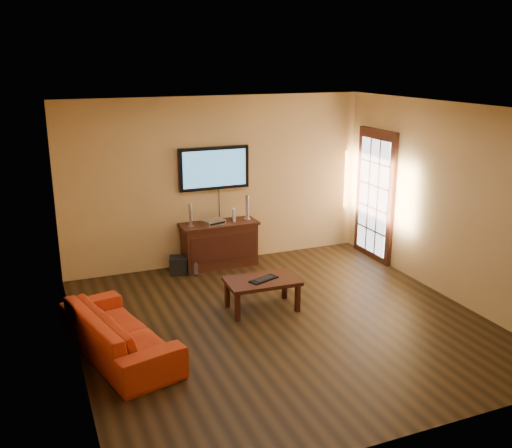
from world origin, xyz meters
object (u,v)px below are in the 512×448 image
subwoofer (178,265)px  coffee_table (262,284)px  keyboard (264,279)px  sofa (118,324)px  bottle (196,270)px  game_console (234,215)px  speaker_right (247,209)px  av_receiver (213,222)px  speaker_left (190,216)px  television (214,168)px  media_console (219,244)px

subwoofer → coffee_table: bearing=-51.8°
keyboard → coffee_table: bearing=109.3°
sofa → bottle: sofa is taller
game_console → subwoofer: bearing=-162.5°
game_console → keyboard: bearing=-85.1°
speaker_right → game_console: speaker_right is taller
bottle → subwoofer: bearing=136.2°
av_receiver → bottle: 0.80m
speaker_left → television: bearing=25.1°
media_console → sofa: bearing=-131.0°
speaker_right → subwoofer: 1.43m
media_console → game_console: (0.26, 0.01, 0.46)m
sofa → coffee_table: bearing=-90.1°
av_receiver → sofa: bearing=-146.1°
media_console → television: size_ratio=1.08×
bottle → speaker_right: bearing=16.8°
television → keyboard: (-0.00, -2.01, -1.14)m
television → coffee_table: size_ratio=1.17×
media_console → subwoofer: (-0.71, -0.06, -0.23)m
television → speaker_left: (-0.47, -0.22, -0.68)m
av_receiver → media_console: bearing=2.8°
speaker_left → av_receiver: size_ratio=1.13×
coffee_table → game_console: size_ratio=4.87×
game_console → bottle: 1.08m
speaker_right → game_console: size_ratio=1.96×
av_receiver → subwoofer: 0.87m
coffee_table → av_receiver: 1.80m
subwoofer → av_receiver: bearing=18.7°
keyboard → subwoofer: bearing=111.9°
speaker_right → coffee_table: bearing=-105.6°
television → speaker_right: 0.85m
media_console → sofa: size_ratio=0.66×
keyboard → bottle: bearing=107.4°
television → sofa: bearing=-128.7°
av_receiver → bottle: (-0.38, -0.24, -0.67)m
television → game_console: television is taller
media_console → television: 1.23m
subwoofer → media_console: bearing=21.3°
coffee_table → media_console: bearing=89.6°
speaker_left → game_console: bearing=3.0°
television → subwoofer: size_ratio=4.31×
coffee_table → game_console: bearing=81.5°
av_receiver → keyboard: (0.10, -1.78, -0.33)m
speaker_right → av_receiver: 0.62m
television → keyboard: 2.31m
av_receiver → coffee_table: bearing=-103.1°
speaker_left → coffee_table: bearing=-75.3°
speaker_left → speaker_right: 0.97m
speaker_left → av_receiver: bearing=-2.0°
game_console → keyboard: game_console is taller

